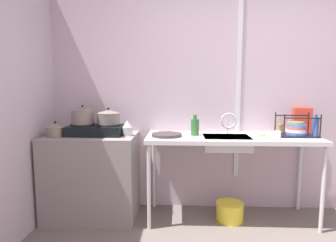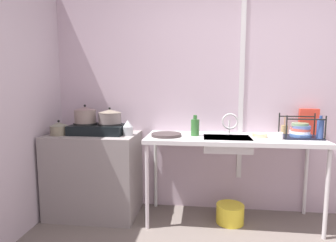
# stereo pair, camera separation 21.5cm
# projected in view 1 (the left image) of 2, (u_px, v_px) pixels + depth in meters

# --- Properties ---
(wall_back) EXTENTS (5.02, 0.10, 2.42)m
(wall_back) POSITION_uv_depth(u_px,v_px,m) (246.00, 99.00, 3.04)
(wall_back) COLOR #BDA7B6
(wall_back) RESTS_ON ground
(wall_metal_strip) EXTENTS (0.05, 0.01, 1.94)m
(wall_metal_strip) POSITION_uv_depth(u_px,v_px,m) (238.00, 88.00, 2.98)
(wall_metal_strip) COLOR silver
(counter_concrete) EXTENTS (0.91, 0.58, 0.86)m
(counter_concrete) POSITION_uv_depth(u_px,v_px,m) (92.00, 176.00, 2.87)
(counter_concrete) COLOR gray
(counter_concrete) RESTS_ON ground
(counter_sink) EXTENTS (1.68, 0.58, 0.86)m
(counter_sink) POSITION_uv_depth(u_px,v_px,m) (231.00, 142.00, 2.77)
(counter_sink) COLOR silver
(counter_sink) RESTS_ON ground
(stove) EXTENTS (0.55, 0.32, 0.11)m
(stove) POSITION_uv_depth(u_px,v_px,m) (96.00, 130.00, 2.81)
(stove) COLOR black
(stove) RESTS_ON counter_concrete
(pot_on_left_burner) EXTENTS (0.22, 0.22, 0.19)m
(pot_on_left_burner) POSITION_uv_depth(u_px,v_px,m) (83.00, 115.00, 2.80)
(pot_on_left_burner) COLOR gray
(pot_on_left_burner) RESTS_ON stove
(pot_on_right_burner) EXTENTS (0.23, 0.23, 0.17)m
(pot_on_right_burner) POSITION_uv_depth(u_px,v_px,m) (109.00, 117.00, 2.79)
(pot_on_right_burner) COLOR slate
(pot_on_right_burner) RESTS_ON stove
(pot_beside_stove) EXTENTS (0.17, 0.17, 0.15)m
(pot_beside_stove) POSITION_uv_depth(u_px,v_px,m) (56.00, 130.00, 2.72)
(pot_beside_stove) COLOR #77715C
(pot_beside_stove) RESTS_ON counter_concrete
(percolator) EXTENTS (0.10, 0.10, 0.15)m
(percolator) POSITION_uv_depth(u_px,v_px,m) (127.00, 128.00, 2.77)
(percolator) COLOR silver
(percolator) RESTS_ON counter_concrete
(sink_basin) EXTENTS (0.45, 0.33, 0.13)m
(sink_basin) POSITION_uv_depth(u_px,v_px,m) (227.00, 143.00, 2.74)
(sink_basin) COLOR silver
(sink_basin) RESTS_ON counter_sink
(faucet) EXTENTS (0.16, 0.09, 0.22)m
(faucet) POSITION_uv_depth(u_px,v_px,m) (229.00, 121.00, 2.84)
(faucet) COLOR silver
(faucet) RESTS_ON counter_sink
(frying_pan) EXTENTS (0.30, 0.30, 0.03)m
(frying_pan) POSITION_uv_depth(u_px,v_px,m) (167.00, 135.00, 2.74)
(frying_pan) COLOR #3B3030
(frying_pan) RESTS_ON counter_sink
(dish_rack) EXTENTS (0.36, 0.27, 0.23)m
(dish_rack) POSITION_uv_depth(u_px,v_px,m) (296.00, 130.00, 2.76)
(dish_rack) COLOR black
(dish_rack) RESTS_ON counter_sink
(cup_by_rack) EXTENTS (0.07, 0.07, 0.06)m
(cup_by_rack) POSITION_uv_depth(u_px,v_px,m) (277.00, 134.00, 2.66)
(cup_by_rack) COLOR white
(cup_by_rack) RESTS_ON counter_sink
(small_bowl_on_drainboard) EXTENTS (0.14, 0.14, 0.04)m
(small_bowl_on_drainboard) POSITION_uv_depth(u_px,v_px,m) (258.00, 134.00, 2.77)
(small_bowl_on_drainboard) COLOR beige
(small_bowl_on_drainboard) RESTS_ON counter_sink
(bottle_by_sink) EXTENTS (0.08, 0.08, 0.21)m
(bottle_by_sink) POSITION_uv_depth(u_px,v_px,m) (195.00, 127.00, 2.78)
(bottle_by_sink) COLOR #30692F
(bottle_by_sink) RESTS_ON counter_sink
(bottle_by_rack) EXTENTS (0.06, 0.06, 0.22)m
(bottle_by_rack) POSITION_uv_depth(u_px,v_px,m) (315.00, 127.00, 2.66)
(bottle_by_rack) COLOR #304782
(bottle_by_rack) RESTS_ON counter_sink
(cereal_box) EXTENTS (0.19, 0.08, 0.26)m
(cereal_box) POSITION_uv_depth(u_px,v_px,m) (302.00, 120.00, 2.95)
(cereal_box) COLOR red
(cereal_box) RESTS_ON counter_sink
(utensil_jar) EXTENTS (0.07, 0.07, 0.19)m
(utensil_jar) POSITION_uv_depth(u_px,v_px,m) (280.00, 128.00, 2.97)
(utensil_jar) COLOR #92794D
(utensil_jar) RESTS_ON counter_sink
(bucket_on_floor) EXTENTS (0.27, 0.27, 0.19)m
(bucket_on_floor) POSITION_uv_depth(u_px,v_px,m) (230.00, 211.00, 2.81)
(bucket_on_floor) COLOR yellow
(bucket_on_floor) RESTS_ON ground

